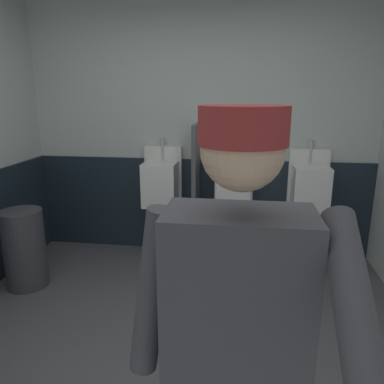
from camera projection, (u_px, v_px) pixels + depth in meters
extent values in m
cube|color=#4C4C51|center=(163.00, 378.00, 2.27)|extent=(4.14, 4.50, 0.04)
cube|color=silver|center=(201.00, 128.00, 3.84)|extent=(4.14, 0.12, 2.66)
cube|color=#19232D|center=(199.00, 206.00, 3.99)|extent=(3.54, 0.03, 1.01)
cube|color=white|center=(164.00, 176.00, 3.94)|extent=(0.40, 0.05, 0.65)
cube|color=white|center=(160.00, 184.00, 3.79)|extent=(0.34, 0.30, 0.45)
cylinder|color=#B7BABF|center=(163.00, 149.00, 3.85)|extent=(0.04, 0.04, 0.24)
cylinder|color=#B7BABF|center=(164.00, 226.00, 4.04)|extent=(0.05, 0.05, 0.55)
cube|color=white|center=(234.00, 178.00, 3.84)|extent=(0.40, 0.05, 0.65)
cube|color=white|center=(233.00, 187.00, 3.69)|extent=(0.34, 0.30, 0.45)
cylinder|color=#B7BABF|center=(235.00, 150.00, 3.76)|extent=(0.04, 0.04, 0.24)
cylinder|color=#B7BABF|center=(232.00, 229.00, 3.95)|extent=(0.05, 0.05, 0.55)
cube|color=white|center=(308.00, 181.00, 3.74)|extent=(0.40, 0.05, 0.65)
cube|color=white|center=(310.00, 189.00, 3.59)|extent=(0.34, 0.30, 0.45)
cylinder|color=#B7BABF|center=(310.00, 152.00, 3.66)|extent=(0.04, 0.04, 0.24)
cylinder|color=#B7BABF|center=(304.00, 232.00, 3.85)|extent=(0.05, 0.05, 0.55)
cube|color=#4C4C51|center=(196.00, 169.00, 3.67)|extent=(0.04, 0.40, 0.90)
cube|color=#3F3F47|center=(237.00, 299.00, 1.10)|extent=(0.43, 0.24, 0.55)
cylinder|color=#3F3F47|center=(152.00, 293.00, 1.14)|extent=(0.17, 0.09, 0.56)
cylinder|color=#3F3F47|center=(355.00, 314.00, 0.82)|extent=(0.09, 0.50, 0.39)
sphere|color=#D8AD8C|center=(243.00, 149.00, 0.99)|extent=(0.23, 0.23, 0.23)
cylinder|color=maroon|center=(243.00, 125.00, 0.97)|extent=(0.24, 0.24, 0.10)
cylinder|color=#38383D|center=(25.00, 249.00, 3.25)|extent=(0.36, 0.36, 0.71)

